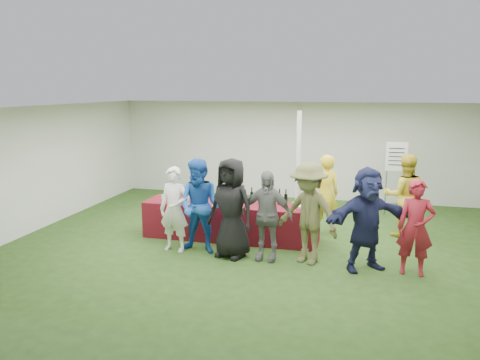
% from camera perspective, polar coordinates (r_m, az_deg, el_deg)
% --- Properties ---
extents(ground, '(60.00, 60.00, 0.00)m').
position_cam_1_polar(ground, '(9.64, 3.00, -7.45)').
color(ground, '#284719').
rests_on(ground, ground).
extents(tent, '(10.00, 10.00, 10.00)m').
position_cam_1_polar(tent, '(10.38, 7.10, 1.52)').
color(tent, white).
rests_on(tent, ground).
extents(serving_table, '(3.60, 0.80, 0.75)m').
position_cam_1_polar(serving_table, '(9.68, -1.15, -5.03)').
color(serving_table, maroon).
rests_on(serving_table, ground).
extents(wine_bottles, '(0.93, 0.16, 0.32)m').
position_cam_1_polar(wine_bottles, '(9.53, 3.09, -2.21)').
color(wine_bottles, black).
rests_on(wine_bottles, serving_table).
extents(wine_glasses, '(2.78, 0.14, 0.16)m').
position_cam_1_polar(wine_glasses, '(9.42, -3.86, -2.44)').
color(wine_glasses, silver).
rests_on(wine_glasses, serving_table).
extents(water_bottle, '(0.07, 0.07, 0.23)m').
position_cam_1_polar(water_bottle, '(9.61, -0.47, -2.20)').
color(water_bottle, silver).
rests_on(water_bottle, serving_table).
extents(bar_towel, '(0.25, 0.18, 0.03)m').
position_cam_1_polar(bar_towel, '(9.35, 7.73, -3.24)').
color(bar_towel, white).
rests_on(bar_towel, serving_table).
extents(dump_bucket, '(0.26, 0.26, 0.18)m').
position_cam_1_polar(dump_bucket, '(9.05, 8.43, -3.25)').
color(dump_bucket, slate).
rests_on(dump_bucket, serving_table).
extents(wine_list_sign, '(0.50, 0.03, 1.80)m').
position_cam_1_polar(wine_list_sign, '(11.89, 18.49, 2.09)').
color(wine_list_sign, slate).
rests_on(wine_list_sign, ground).
extents(staff_pourer, '(0.73, 0.60, 1.71)m').
position_cam_1_polar(staff_pourer, '(10.11, 10.31, -1.71)').
color(staff_pourer, yellow).
rests_on(staff_pourer, ground).
extents(staff_back, '(0.91, 0.75, 1.74)m').
position_cam_1_polar(staff_back, '(10.32, 19.42, -1.82)').
color(staff_back, gold).
rests_on(staff_back, ground).
extents(customer_0, '(0.63, 0.45, 1.63)m').
position_cam_1_polar(customer_0, '(8.96, -8.01, -3.56)').
color(customer_0, white).
rests_on(customer_0, ground).
extents(customer_1, '(0.91, 0.73, 1.79)m').
position_cam_1_polar(customer_1, '(8.79, -4.85, -3.22)').
color(customer_1, '#1C50AF').
rests_on(customer_1, ground).
extents(customer_2, '(1.03, 0.82, 1.84)m').
position_cam_1_polar(customer_2, '(8.54, -1.08, -3.44)').
color(customer_2, black).
rests_on(customer_2, ground).
extents(customer_3, '(0.99, 0.47, 1.64)m').
position_cam_1_polar(customer_3, '(8.43, 3.23, -4.36)').
color(customer_3, slate).
rests_on(customer_3, ground).
extents(customer_4, '(1.35, 1.12, 1.82)m').
position_cam_1_polar(customer_4, '(8.32, 8.33, -4.06)').
color(customer_4, brown).
rests_on(customer_4, ground).
extents(customer_5, '(1.69, 1.31, 1.79)m').
position_cam_1_polar(customer_5, '(8.22, 15.18, -4.62)').
color(customer_5, '#191D41').
rests_on(customer_5, ground).
extents(customer_6, '(0.61, 0.42, 1.62)m').
position_cam_1_polar(customer_6, '(8.28, 20.62, -5.46)').
color(customer_6, maroon).
rests_on(customer_6, ground).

